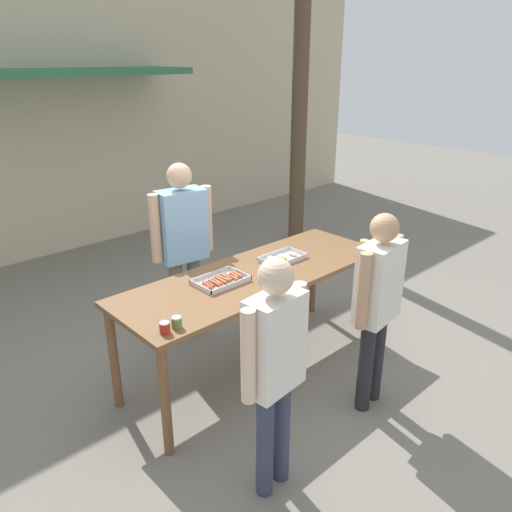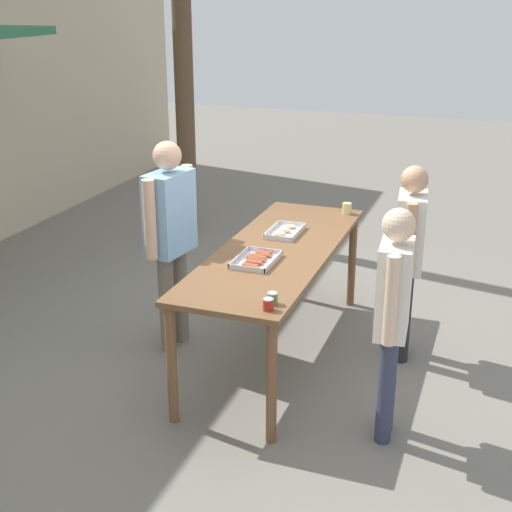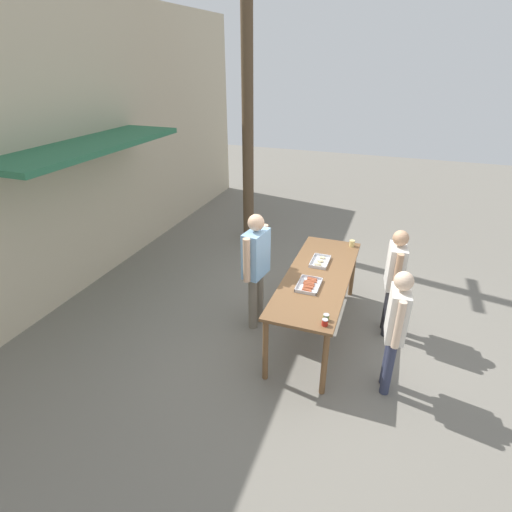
{
  "view_description": "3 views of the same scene",
  "coord_description": "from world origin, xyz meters",
  "views": [
    {
      "loc": [
        -2.56,
        -2.76,
        2.58
      ],
      "look_at": [
        0.0,
        0.0,
        1.07
      ],
      "focal_mm": 35.0,
      "sensor_mm": 36.0,
      "label": 1
    },
    {
      "loc": [
        -4.92,
        -1.62,
        2.8
      ],
      "look_at": [
        -0.33,
        0.05,
        0.97
      ],
      "focal_mm": 50.0,
      "sensor_mm": 36.0,
      "label": 2
    },
    {
      "loc": [
        -4.7,
        -0.82,
        3.56
      ],
      "look_at": [
        -0.13,
        0.85,
        1.12
      ],
      "focal_mm": 28.0,
      "sensor_mm": 36.0,
      "label": 3
    }
  ],
  "objects": [
    {
      "name": "ground_plane",
      "position": [
        0.0,
        0.0,
        0.0
      ],
      "size": [
        24.0,
        24.0,
        0.0
      ],
      "primitive_type": "plane",
      "color": "slate"
    },
    {
      "name": "serving_table",
      "position": [
        0.0,
        0.0,
        0.82
      ],
      "size": [
        2.44,
        0.84,
        0.92
      ],
      "color": "brown",
      "rests_on": "ground"
    },
    {
      "name": "food_tray_sausages",
      "position": [
        -0.33,
        0.05,
        0.93
      ],
      "size": [
        0.41,
        0.28,
        0.04
      ],
      "color": "silver",
      "rests_on": "serving_table"
    },
    {
      "name": "food_tray_buns",
      "position": [
        0.35,
        0.05,
        0.93
      ],
      "size": [
        0.4,
        0.24,
        0.06
      ],
      "color": "silver",
      "rests_on": "serving_table"
    },
    {
      "name": "condiment_jar_mustard",
      "position": [
        -1.09,
        -0.3,
        0.95
      ],
      "size": [
        0.07,
        0.07,
        0.08
      ],
      "color": "#B22319",
      "rests_on": "serving_table"
    },
    {
      "name": "condiment_jar_ketchup",
      "position": [
        -0.99,
        -0.3,
        0.95
      ],
      "size": [
        0.07,
        0.07,
        0.08
      ],
      "color": "#567A38",
      "rests_on": "serving_table"
    },
    {
      "name": "beer_cup",
      "position": [
        1.08,
        -0.3,
        0.96
      ],
      "size": [
        0.08,
        0.08,
        0.1
      ],
      "color": "#DBC67A",
      "rests_on": "serving_table"
    },
    {
      "name": "person_server_behind_table",
      "position": [
        -0.13,
        0.85,
        1.03
      ],
      "size": [
        0.61,
        0.29,
        1.72
      ],
      "rotation": [
        0.0,
        0.0,
        -0.14
      ],
      "color": "#756B5B",
      "rests_on": "ground"
    },
    {
      "name": "person_customer_holding_hotdog",
      "position": [
        -0.82,
        -1.04,
        0.95
      ],
      "size": [
        0.52,
        0.23,
        1.58
      ],
      "rotation": [
        0.0,
        0.0,
        3.23
      ],
      "color": "#333851",
      "rests_on": "ground"
    },
    {
      "name": "person_customer_with_cup",
      "position": [
        0.32,
        -0.97,
        0.94
      ],
      "size": [
        0.55,
        0.26,
        1.58
      ],
      "rotation": [
        0.0,
        0.0,
        3.26
      ],
      "color": "#232328",
      "rests_on": "ground"
    }
  ]
}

